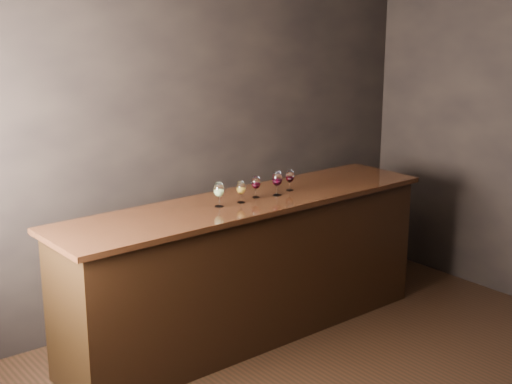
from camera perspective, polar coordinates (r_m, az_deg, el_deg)
room_shell at (r=4.39m, az=6.89°, el=3.37°), size 5.02×4.52×2.81m
bar_counter at (r=5.86m, az=-0.60°, el=-6.32°), size 3.23×0.78×1.12m
bar_top at (r=5.68m, az=-0.62°, el=-0.82°), size 3.34×0.86×0.04m
back_bar_shelf at (r=6.41m, az=-3.49°, el=-5.86°), size 2.32×0.40×0.83m
glass_white at (r=5.45m, az=-2.98°, el=0.13°), size 0.08×0.08×0.19m
glass_amber at (r=5.56m, az=-1.21°, el=0.29°), size 0.07×0.07×0.17m
glass_red_a at (r=5.71m, az=-0.01°, el=0.70°), size 0.07×0.07×0.17m
glass_red_b at (r=5.78m, az=1.70°, el=1.00°), size 0.08×0.08×0.20m
glass_red_c at (r=5.95m, az=2.73°, el=1.21°), size 0.07×0.07×0.17m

